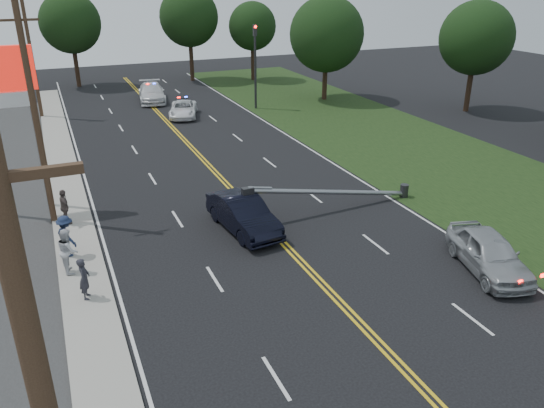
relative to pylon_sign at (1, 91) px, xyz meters
name	(u,v)px	position (x,y,z in m)	size (l,w,h in m)	color
ground	(350,313)	(10.50, -14.00, -6.00)	(120.00, 120.00, 0.00)	black
sidewalk	(75,235)	(2.10, -4.00, -5.94)	(1.80, 70.00, 0.12)	#9C988D
grass_verge	(458,171)	(24.00, -4.00, -5.99)	(12.00, 80.00, 0.01)	black
centerline_yellow	(249,207)	(10.50, -4.00, -5.99)	(0.36, 80.00, 0.00)	gold
pylon_sign	(1,91)	(0.00, 0.00, 0.00)	(3.20, 0.35, 8.00)	gray
traffic_signal	(255,60)	(18.80, 16.00, -1.79)	(0.28, 0.41, 7.05)	#2D2D30
fallen_streetlight	(341,192)	(14.69, -6.00, -5.08)	(9.36, 0.44, 1.91)	#2D2D30
utility_pole_mid	(36,118)	(1.30, -2.00, -0.91)	(1.60, 0.28, 10.00)	#382619
utility_pole_far	(31,54)	(1.30, 20.00, -0.91)	(1.60, 0.28, 10.00)	#382619
tree_6	(70,23)	(5.27, 32.65, 0.38)	(6.05, 6.05, 9.42)	black
tree_7	(189,17)	(17.24, 31.29, 0.71)	(6.24, 6.24, 9.84)	black
tree_8	(252,26)	(23.61, 28.98, -0.27)	(5.13, 5.13, 8.31)	black
tree_9	(327,34)	(26.13, 16.90, -0.10)	(6.73, 6.73, 9.27)	black
tree_13	(476,38)	(35.22, 7.92, 0.09)	(6.01, 6.01, 9.11)	black
crashed_sedan	(243,214)	(9.36, -6.36, -5.19)	(1.70, 4.88, 1.61)	black
waiting_sedan	(489,253)	(17.05, -13.63, -5.21)	(1.86, 4.63, 1.58)	#A0A4A8
emergency_a	(183,109)	(12.16, 15.56, -5.36)	(2.10, 4.56, 1.27)	white
emergency_b	(152,93)	(10.93, 22.37, -5.18)	(2.30, 5.65, 1.64)	silver
bystander_a	(84,278)	(2.11, -9.57, -5.08)	(0.58, 0.38, 1.60)	#2A2931
bystander_b	(68,250)	(1.71, -7.34, -4.96)	(0.89, 0.69, 1.83)	silver
bystander_c	(66,236)	(1.73, -5.98, -4.98)	(1.16, 0.67, 1.79)	#1B2745
bystander_d	(65,207)	(1.85, -2.72, -5.02)	(1.00, 0.42, 1.71)	#544743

